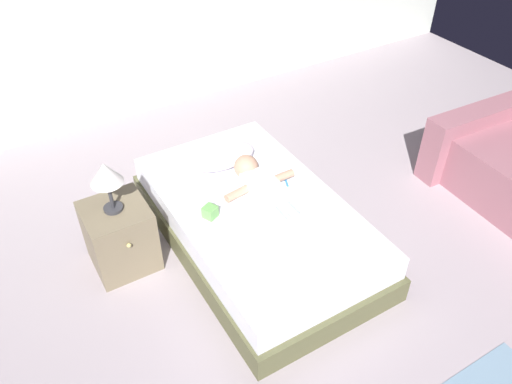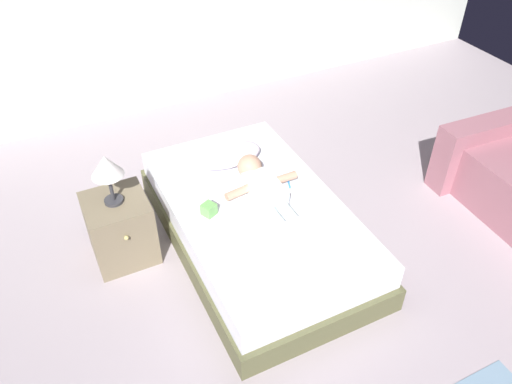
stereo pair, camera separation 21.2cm
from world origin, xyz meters
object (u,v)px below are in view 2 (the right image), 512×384
object	(u,v)px
pillow	(227,155)
toothbrush	(288,180)
baby	(261,183)
toy_block	(209,209)
lamp	(106,168)
bed	(256,223)
nightstand	(120,229)

from	to	relation	value
pillow	toothbrush	bearing A→B (deg)	-54.03
baby	toy_block	distance (m)	0.42
toothbrush	lamp	world-z (taller)	lamp
baby	bed	bearing A→B (deg)	-129.50
pillow	toothbrush	world-z (taller)	pillow
nightstand	lamp	size ratio (longest dim) A/B	1.34
bed	toothbrush	distance (m)	0.39
baby	lamp	xyz separation A→B (m)	(-0.96, 0.18, 0.32)
baby	nightstand	bearing A→B (deg)	169.16
pillow	bed	bearing A→B (deg)	-92.38
baby	nightstand	world-z (taller)	baby
bed	pillow	distance (m)	0.58
toothbrush	nightstand	size ratio (longest dim) A/B	0.34
bed	toy_block	bearing A→B (deg)	172.97
baby	nightstand	xyz separation A→B (m)	(-0.96, 0.18, -0.19)
toothbrush	baby	bearing A→B (deg)	-176.99
toothbrush	toy_block	distance (m)	0.64
bed	lamp	size ratio (longest dim) A/B	5.30
bed	lamp	world-z (taller)	lamp
bed	lamp	xyz separation A→B (m)	(-0.87, 0.29, 0.57)
pillow	lamp	distance (m)	0.97
toothbrush	toy_block	xyz separation A→B (m)	(-0.64, -0.08, 0.03)
nightstand	toy_block	xyz separation A→B (m)	(0.55, -0.25, 0.16)
baby	toothbrush	xyz separation A→B (m)	(0.22, 0.01, -0.06)
toothbrush	lamp	xyz separation A→B (m)	(-1.18, 0.17, 0.38)
nightstand	pillow	bearing A→B (deg)	14.44
toothbrush	toy_block	world-z (taller)	toy_block
bed	lamp	distance (m)	1.08
pillow	baby	size ratio (longest dim) A/B	0.77
toy_block	toothbrush	bearing A→B (deg)	7.41
toothbrush	toy_block	bearing A→B (deg)	-172.59
lamp	bed	bearing A→B (deg)	-18.74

